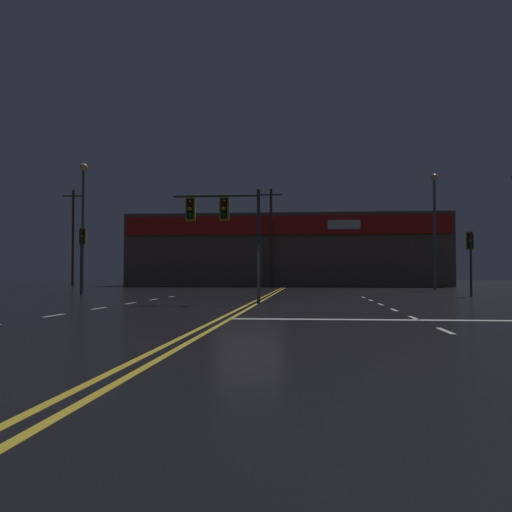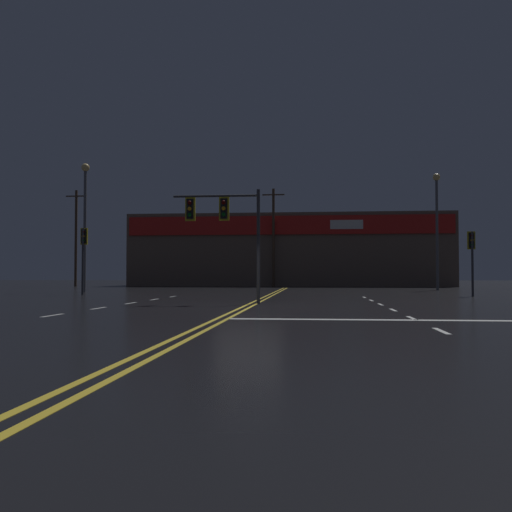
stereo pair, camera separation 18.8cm
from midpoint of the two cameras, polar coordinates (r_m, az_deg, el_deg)
ground_plane at (r=21.58m, az=-1.00°, el=-5.05°), size 200.00×200.00×0.00m
road_markings at (r=20.31m, az=1.44°, el=-5.23°), size 15.27×60.00×0.01m
traffic_signal_median at (r=23.75m, az=-3.65°, el=3.85°), size 3.64×0.36×4.72m
traffic_signal_corner_northeast at (r=33.53m, az=20.48°, el=0.70°), size 0.42×0.36×3.58m
traffic_signal_corner_northwest at (r=35.31m, az=-17.15°, el=1.00°), size 0.42×0.36×3.97m
streetlight_near_right at (r=46.08m, az=17.31°, el=3.92°), size 0.56×0.56×9.00m
streetlight_far_median at (r=41.07m, az=-17.04°, el=4.53°), size 0.56×0.56×8.88m
building_backdrop at (r=61.57m, az=3.06°, el=0.47°), size 32.97×10.23×7.41m
utility_pole_row at (r=56.14m, az=3.63°, el=2.34°), size 46.49×0.26×11.08m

